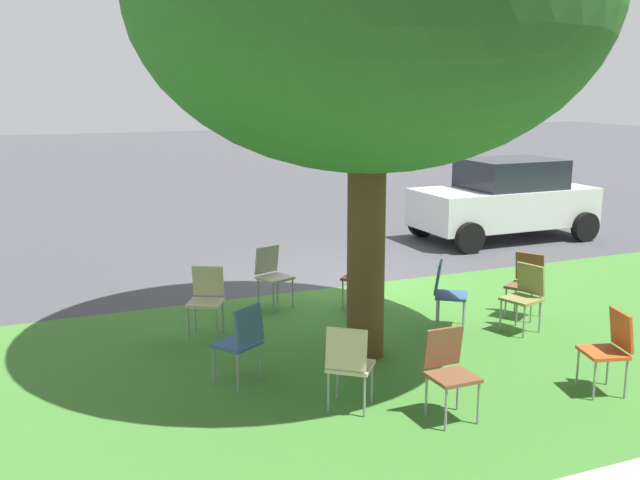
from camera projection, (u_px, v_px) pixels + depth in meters
ground at (345, 283)px, 12.00m from camera, size 80.00×80.00×0.00m
grass_verge at (455, 345)px, 9.12m from camera, size 48.00×6.00×0.01m
chair_0 at (526, 280)px, 10.18m from camera, size 0.57×0.57×0.88m
chair_1 at (349, 361)px, 7.19m from camera, size 0.58×0.59×0.88m
chair_2 at (525, 292)px, 9.56m from camera, size 0.52×0.51×0.88m
chair_3 at (206, 295)px, 9.43m from camera, size 0.56×0.57×0.88m
chair_4 at (610, 345)px, 7.64m from camera, size 0.52×0.51×0.88m
chair_5 at (242, 338)px, 7.84m from camera, size 0.57×0.57×0.88m
chair_6 at (449, 367)px, 7.06m from camera, size 0.42×0.43×0.88m
chair_7 at (361, 271)px, 10.64m from camera, size 0.59×0.59×0.88m
chair_8 at (446, 289)px, 9.71m from camera, size 0.58×0.58×0.88m
chair_9 at (272, 272)px, 10.62m from camera, size 0.53×0.54×0.88m
parked_car at (505, 199)px, 15.25m from camera, size 3.70×1.92×1.65m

